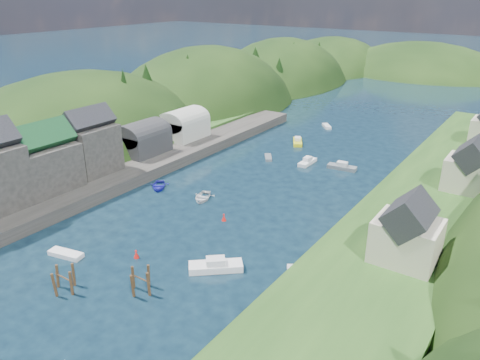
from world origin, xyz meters
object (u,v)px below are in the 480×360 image
Objects in this scene: piling_cluster_far at (141,283)px; channel_buoy_far at (224,218)px; piling_cluster_near at (64,282)px; channel_buoy_near at (136,254)px.

piling_cluster_far is 3.15× the size of channel_buoy_far.
piling_cluster_far reaches higher than piling_cluster_near.
piling_cluster_near is at bearing -100.83° from channel_buoy_far.
piling_cluster_far is at bearing -82.21° from channel_buoy_far.
channel_buoy_far is at bearing 97.79° from piling_cluster_far.
piling_cluster_far reaches higher than channel_buoy_far.
piling_cluster_near reaches higher than channel_buoy_far.
channel_buoy_near is 14.71m from channel_buoy_far.
piling_cluster_far is 19.24m from channel_buoy_far.
piling_cluster_near is 3.13× the size of channel_buoy_near.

